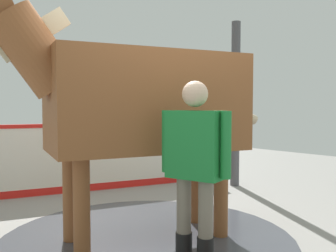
# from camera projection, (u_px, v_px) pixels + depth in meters

# --- Properties ---
(ground_plane) EXTENTS (16.00, 16.00, 0.02)m
(ground_plane) POSITION_uv_depth(u_px,v_px,m) (162.00, 241.00, 4.11)
(ground_plane) COLOR gray
(wet_patch) EXTENTS (3.24, 3.24, 0.00)m
(wet_patch) POSITION_uv_depth(u_px,v_px,m) (147.00, 238.00, 4.17)
(wet_patch) COLOR #42444C
(wet_patch) RESTS_ON ground
(barrier_wall) EXTENTS (1.44, 4.46, 1.16)m
(barrier_wall) POSITION_uv_depth(u_px,v_px,m) (91.00, 159.00, 6.45)
(barrier_wall) COLOR silver
(barrier_wall) RESTS_ON ground
(roof_post_far) EXTENTS (0.16, 0.16, 2.95)m
(roof_post_far) POSITION_uv_depth(u_px,v_px,m) (235.00, 104.00, 6.80)
(roof_post_far) COLOR #4C4C51
(roof_post_far) RESTS_ON ground
(horse) EXTENTS (1.59, 3.30, 2.58)m
(horse) POSITION_uv_depth(u_px,v_px,m) (137.00, 101.00, 4.03)
(horse) COLOR brown
(horse) RESTS_ON ground
(handler) EXTENTS (0.66, 0.33, 1.68)m
(handler) POSITION_uv_depth(u_px,v_px,m) (195.00, 163.00, 3.27)
(handler) COLOR black
(handler) RESTS_ON ground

